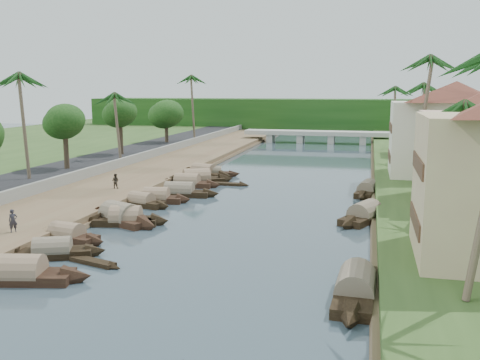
# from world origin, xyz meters

# --- Properties ---
(ground) EXTENTS (220.00, 220.00, 0.00)m
(ground) POSITION_xyz_m (0.00, 0.00, 0.00)
(ground) COLOR #35454F
(ground) RESTS_ON ground
(left_bank) EXTENTS (10.00, 180.00, 0.80)m
(left_bank) POSITION_xyz_m (-16.00, 20.00, 0.40)
(left_bank) COLOR brown
(left_bank) RESTS_ON ground
(right_bank) EXTENTS (16.00, 180.00, 1.20)m
(right_bank) POSITION_xyz_m (19.00, 20.00, 0.60)
(right_bank) COLOR #2D471C
(right_bank) RESTS_ON ground
(road) EXTENTS (8.00, 180.00, 1.40)m
(road) POSITION_xyz_m (-24.50, 20.00, 0.70)
(road) COLOR black
(road) RESTS_ON ground
(retaining_wall) EXTENTS (0.40, 180.00, 1.10)m
(retaining_wall) POSITION_xyz_m (-20.20, 20.00, 1.35)
(retaining_wall) COLOR gray
(retaining_wall) RESTS_ON left_bank
(treeline) EXTENTS (120.00, 14.00, 8.00)m
(treeline) POSITION_xyz_m (0.00, 100.00, 4.00)
(treeline) COLOR #143C10
(treeline) RESTS_ON ground
(bridge) EXTENTS (28.00, 4.00, 2.40)m
(bridge) POSITION_xyz_m (0.00, 72.00, 1.72)
(bridge) COLOR #A3A399
(bridge) RESTS_ON ground
(building_far) EXTENTS (15.59, 15.59, 10.20)m
(building_far) POSITION_xyz_m (18.99, 28.00, 6.38)
(building_far) COLOR beige
(building_far) RESTS_ON right_bank
(building_distant) EXTENTS (12.62, 12.62, 9.20)m
(building_distant) POSITION_xyz_m (19.99, 48.00, 5.88)
(building_distant) COLOR #C6B685
(building_distant) RESTS_ON right_bank
(sampan_2) EXTENTS (8.77, 3.52, 2.26)m
(sampan_2) POSITION_xyz_m (-8.55, -8.59, 0.42)
(sampan_2) COLOR black
(sampan_2) RESTS_ON ground
(sampan_3) EXTENTS (6.78, 3.92, 1.88)m
(sampan_3) POSITION_xyz_m (-9.04, -4.33, 0.41)
(sampan_3) COLOR black
(sampan_3) RESTS_ON ground
(sampan_4) EXTENTS (6.67, 2.53, 1.91)m
(sampan_4) POSITION_xyz_m (-10.16, -0.84, 0.41)
(sampan_4) COLOR black
(sampan_4) RESTS_ON ground
(sampan_5) EXTENTS (7.18, 3.17, 2.23)m
(sampan_5) POSITION_xyz_m (-8.19, 4.46, 0.42)
(sampan_5) COLOR black
(sampan_5) RESTS_ON ground
(sampan_6) EXTENTS (8.47, 5.30, 2.48)m
(sampan_6) POSITION_xyz_m (-8.92, 4.93, 0.42)
(sampan_6) COLOR black
(sampan_6) RESTS_ON ground
(sampan_7) EXTENTS (6.62, 3.17, 1.80)m
(sampan_7) POSITION_xyz_m (-9.78, 10.98, 0.40)
(sampan_7) COLOR black
(sampan_7) RESTS_ON ground
(sampan_8) EXTENTS (6.87, 2.65, 2.10)m
(sampan_8) POSITION_xyz_m (-9.06, 12.83, 0.41)
(sampan_8) COLOR black
(sampan_8) RESTS_ON ground
(sampan_9) EXTENTS (8.39, 2.47, 2.11)m
(sampan_9) POSITION_xyz_m (-7.99, 16.17, 0.41)
(sampan_9) COLOR black
(sampan_9) RESTS_ON ground
(sampan_10) EXTENTS (7.79, 2.06, 2.14)m
(sampan_10) POSITION_xyz_m (-8.95, 21.22, 0.41)
(sampan_10) COLOR black
(sampan_10) RESTS_ON ground
(sampan_11) EXTENTS (8.54, 5.96, 2.47)m
(sampan_11) POSITION_xyz_m (-8.66, 23.62, 0.42)
(sampan_11) COLOR black
(sampan_11) RESTS_ON ground
(sampan_12) EXTENTS (7.33, 3.32, 1.79)m
(sampan_12) POSITION_xyz_m (-8.36, 28.42, 0.40)
(sampan_12) COLOR black
(sampan_12) RESTS_ON ground
(sampan_13) EXTENTS (8.39, 4.61, 2.27)m
(sampan_13) POSITION_xyz_m (-9.30, 28.51, 0.42)
(sampan_13) COLOR black
(sampan_13) RESTS_ON ground
(sampan_14) EXTENTS (2.23, 9.58, 2.29)m
(sampan_14) POSITION_xyz_m (9.85, -6.22, 0.42)
(sampan_14) COLOR black
(sampan_14) RESTS_ON ground
(sampan_15) EXTENTS (4.98, 8.58, 2.29)m
(sampan_15) POSITION_xyz_m (10.12, 10.40, 0.42)
(sampan_15) COLOR black
(sampan_15) RESTS_ON ground
(sampan_16) EXTENTS (2.84, 8.29, 2.02)m
(sampan_16) POSITION_xyz_m (10.23, 21.63, 0.41)
(sampan_16) COLOR black
(sampan_16) RESTS_ON ground
(canoe_1) EXTENTS (4.57, 2.02, 0.74)m
(canoe_1) POSITION_xyz_m (-5.97, -4.84, 0.10)
(canoe_1) COLOR black
(canoe_1) RESTS_ON ground
(canoe_2) EXTENTS (6.21, 1.13, 0.90)m
(canoe_2) POSITION_xyz_m (-5.48, 23.27, 0.10)
(canoe_2) COLOR black
(canoe_2) RESTS_ON ground
(palm_1) EXTENTS (3.20, 3.20, 9.89)m
(palm_1) POSITION_xyz_m (16.00, 7.01, 9.37)
(palm_1) COLOR brown
(palm_1) RESTS_ON ground
(palm_2) EXTENTS (3.20, 3.20, 13.94)m
(palm_2) POSITION_xyz_m (15.00, 22.86, 13.27)
(palm_2) COLOR brown
(palm_2) RESTS_ON ground
(palm_3) EXTENTS (3.20, 3.20, 11.41)m
(palm_3) POSITION_xyz_m (16.00, 39.51, 10.84)
(palm_3) COLOR brown
(palm_3) RESTS_ON ground
(palm_5) EXTENTS (3.20, 3.20, 12.13)m
(palm_5) POSITION_xyz_m (-24.00, 14.66, 11.72)
(palm_5) COLOR brown
(palm_5) RESTS_ON ground
(palm_6) EXTENTS (3.20, 3.20, 9.99)m
(palm_6) POSITION_xyz_m (-22.00, 31.52, 9.65)
(palm_6) COLOR brown
(palm_6) RESTS_ON ground
(palm_7) EXTENTS (3.20, 3.20, 11.06)m
(palm_7) POSITION_xyz_m (14.00, 54.72, 10.48)
(palm_7) COLOR brown
(palm_7) RESTS_ON ground
(palm_8) EXTENTS (3.20, 3.20, 12.85)m
(palm_8) POSITION_xyz_m (-20.50, 58.13, 12.41)
(palm_8) COLOR brown
(palm_8) RESTS_ON ground
(tree_3) EXTENTS (4.47, 4.47, 7.27)m
(tree_3) POSITION_xyz_m (-24.00, 21.98, 6.73)
(tree_3) COLOR #4E3C2C
(tree_3) RESTS_ON ground
(tree_4) EXTENTS (4.47, 4.47, 7.62)m
(tree_4) POSITION_xyz_m (-24.00, 36.14, 7.06)
(tree_4) COLOR #4E3C2C
(tree_4) RESTS_ON ground
(tree_5) EXTENTS (5.50, 5.50, 7.06)m
(tree_5) POSITION_xyz_m (-24.00, 53.69, 6.14)
(tree_5) COLOR #4E3C2C
(tree_5) RESTS_ON ground
(person_near) EXTENTS (0.68, 0.70, 1.62)m
(person_near) POSITION_xyz_m (-13.48, -2.09, 1.61)
(person_near) COLOR #2A2830
(person_near) RESTS_ON left_bank
(person_far) EXTENTS (0.73, 0.57, 1.49)m
(person_far) POSITION_xyz_m (-14.15, 14.63, 1.55)
(person_far) COLOR #2E2820
(person_far) RESTS_ON left_bank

